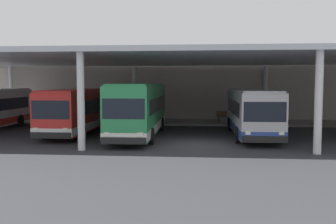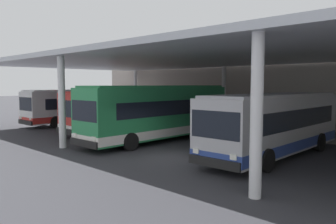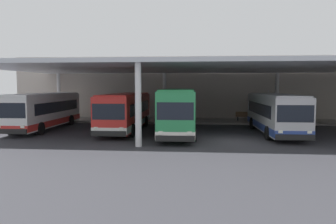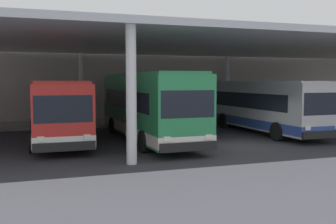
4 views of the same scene
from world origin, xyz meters
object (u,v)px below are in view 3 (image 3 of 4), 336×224
object	(u,v)px
bus_nearest_bay	(44,111)
banner_sign	(268,104)
bus_middle_bay	(179,111)
bus_second_bay	(126,111)
bus_far_bay	(275,113)
bench_waiting	(244,116)
trash_bin	(271,116)

from	to	relation	value
bus_nearest_bay	banner_sign	size ratio (longest dim) A/B	3.30
banner_sign	bus_middle_bay	bearing A→B (deg)	-137.75
bus_middle_bay	bus_second_bay	bearing A→B (deg)	165.16
bus_far_bay	bench_waiting	xyz separation A→B (m)	(-1.18, 7.96, -0.99)
bus_second_bay	bench_waiting	bearing A→B (deg)	34.31
bus_nearest_bay	bus_middle_bay	world-z (taller)	bus_middle_bay
bus_middle_bay	bench_waiting	xyz separation A→B (m)	(6.42, 8.73, -1.18)
bus_second_bay	trash_bin	bearing A→B (deg)	28.40
bus_far_bay	bench_waiting	distance (m)	8.11
bus_middle_bay	trash_bin	bearing A→B (deg)	43.43
bus_far_bay	trash_bin	xyz separation A→B (m)	(1.50, 7.85, -0.98)
bus_far_bay	trash_bin	world-z (taller)	bus_far_bay
bus_second_bay	trash_bin	world-z (taller)	bus_second_bay
banner_sign	trash_bin	bearing A→B (deg)	59.04
bus_middle_bay	trash_bin	world-z (taller)	bus_middle_bay
bus_second_bay	bus_nearest_bay	bearing A→B (deg)	176.94
bus_middle_bay	bus_nearest_bay	bearing A→B (deg)	172.34
bus_nearest_bay	bench_waiting	world-z (taller)	bus_nearest_bay
bus_middle_bay	bus_far_bay	world-z (taller)	bus_middle_bay
bench_waiting	bus_middle_bay	bearing A→B (deg)	-126.35
bus_second_bay	bus_middle_bay	size ratio (longest dim) A/B	0.93
bus_far_bay	bus_second_bay	bearing A→B (deg)	177.88
bus_nearest_bay	bus_second_bay	world-z (taller)	same
bus_second_bay	bus_far_bay	bearing A→B (deg)	-2.12
bench_waiting	banner_sign	distance (m)	2.73
bus_nearest_bay	bus_middle_bay	size ratio (longest dim) A/B	0.93
bus_nearest_bay	banner_sign	world-z (taller)	banner_sign
bus_second_bay	bus_middle_bay	bearing A→B (deg)	-14.84
bus_nearest_bay	bus_far_bay	distance (m)	19.58
bus_nearest_bay	bench_waiting	distance (m)	19.74
trash_bin	bus_middle_bay	bearing A→B (deg)	-136.57
trash_bin	banner_sign	xyz separation A→B (m)	(-0.46, -0.77, 1.30)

